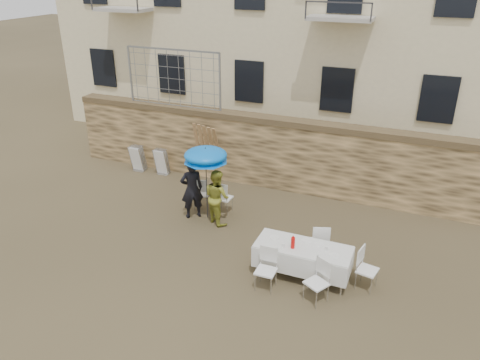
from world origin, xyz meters
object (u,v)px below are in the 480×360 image
at_px(umbrella, 206,157).
at_px(couple_chair_right, 224,197).
at_px(table_chair_front_left, 266,270).
at_px(chair_stack_right, 163,161).
at_px(table_chair_front_right, 317,282).
at_px(banquet_table, 303,248).
at_px(couple_chair_left, 201,193).
at_px(soda_bottle, 293,243).
at_px(table_chair_back, 320,241).
at_px(man_suit, 192,189).
at_px(woman_dress, 217,197).
at_px(table_chair_side, 368,269).
at_px(chair_stack_left, 140,157).

bearing_deg(umbrella, couple_chair_right, 56.31).
bearing_deg(table_chair_front_left, chair_stack_right, 138.76).
bearing_deg(table_chair_front_right, banquet_table, 153.84).
height_order(banquet_table, chair_stack_right, chair_stack_right).
xyz_separation_m(couple_chair_left, banquet_table, (3.52, -2.03, 0.25)).
distance_m(umbrella, soda_bottle, 3.51).
height_order(umbrella, table_chair_back, umbrella).
xyz_separation_m(umbrella, couple_chair_right, (0.30, 0.45, -1.32)).
bearing_deg(soda_bottle, man_suit, 153.84).
xyz_separation_m(woman_dress, soda_bottle, (2.57, -1.63, 0.14)).
xyz_separation_m(couple_chair_left, couple_chair_right, (0.70, 0.00, 0.00)).
distance_m(woman_dress, table_chair_back, 3.06).
relative_size(couple_chair_right, table_chair_side, 1.00).
xyz_separation_m(table_chair_front_left, chair_stack_left, (-6.08, 4.47, -0.02)).
xyz_separation_m(table_chair_front_left, table_chair_side, (2.00, 0.85, 0.00)).
distance_m(couple_chair_right, table_chair_front_left, 3.56).
bearing_deg(couple_chair_left, table_chair_back, 144.38).
distance_m(man_suit, chair_stack_right, 3.20).
height_order(man_suit, table_chair_side, man_suit).
bearing_deg(woman_dress, couple_chair_right, -53.41).
bearing_deg(banquet_table, umbrella, 153.13).
height_order(couple_chair_left, couple_chair_right, same).
bearing_deg(table_chair_side, table_chair_front_right, 145.00).
height_order(table_chair_front_right, table_chair_side, same).
bearing_deg(chair_stack_left, table_chair_front_right, -31.89).
distance_m(couple_chair_left, table_chair_front_left, 4.03).
relative_size(table_chair_front_right, chair_stack_right, 1.04).
bearing_deg(table_chair_front_left, chair_stack_left, 143.23).
bearing_deg(couple_chair_right, woman_dress, 97.45).
height_order(woman_dress, couple_chair_right, woman_dress).
bearing_deg(couple_chair_right, table_chair_side, 157.67).
bearing_deg(couple_chair_right, banquet_table, 146.50).
bearing_deg(man_suit, couple_chair_right, 177.24).
xyz_separation_m(soda_bottle, table_chair_front_left, (-0.40, -0.60, -0.43)).
bearing_deg(table_chair_side, chair_stack_right, 74.90).
relative_size(umbrella, chair_stack_left, 2.08).
bearing_deg(soda_bottle, couple_chair_right, 140.22).
distance_m(man_suit, umbrella, 1.03).
bearing_deg(soda_bottle, chair_stack_right, 145.27).
relative_size(man_suit, chair_stack_left, 1.85).
height_order(soda_bottle, chair_stack_left, soda_bottle).
bearing_deg(table_chair_side, table_chair_front_left, 124.66).
distance_m(couple_chair_left, table_chair_side, 5.28).
relative_size(soda_bottle, chair_stack_right, 0.28).
relative_size(umbrella, soda_bottle, 7.36).
xyz_separation_m(chair_stack_left, chair_stack_right, (0.90, 0.00, 0.00)).
relative_size(soda_bottle, table_chair_side, 0.27).
height_order(couple_chair_right, table_chair_front_right, same).
xyz_separation_m(table_chair_front_right, table_chair_back, (-0.30, 1.55, 0.00)).
xyz_separation_m(couple_chair_left, chair_stack_left, (-3.16, 1.69, -0.02)).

